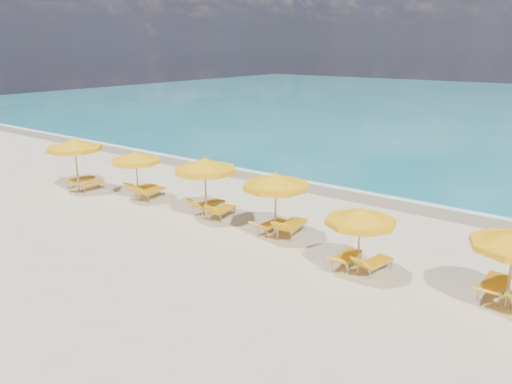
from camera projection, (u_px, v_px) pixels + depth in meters
The scene contains 21 objects.
ground_plane at pixel (232, 231), 19.20m from camera, with size 120.00×120.00×0.00m, color beige.
ocean at pixel (507, 109), 55.82m from camera, with size 120.00×80.00×0.30m, color #167780.
wet_sand_band at pixel (328, 188), 24.84m from camera, with size 120.00×2.60×0.01m, color tan.
foam_line at pixel (335, 185), 25.45m from camera, with size 120.00×1.20×0.03m, color white.
whitecap_near at pixel (320, 145), 35.65m from camera, with size 14.00×0.36×0.05m, color white.
umbrella_1 at pixel (74, 145), 23.95m from camera, with size 3.44×3.44×2.63m.
umbrella_2 at pixel (136, 158), 22.57m from camera, with size 2.62×2.62×2.29m.
umbrella_3 at pixel (205, 166), 19.98m from camera, with size 3.35×3.35×2.59m.
umbrella_4 at pixel (276, 182), 17.99m from camera, with size 2.83×2.83×2.49m.
umbrella_5 at pixel (361, 217), 15.02m from camera, with size 2.45×2.45×2.20m.
lounger_1_left at pixel (80, 182), 25.18m from camera, with size 0.88×1.87×0.77m.
lounger_1_right at pixel (90, 187), 24.43m from camera, with size 0.57×1.68×0.65m.
lounger_2_left at pixel (143, 190), 23.74m from camera, with size 0.67×1.67×0.81m.
lounger_2_right at pixel (151, 194), 23.09m from camera, with size 0.96×1.91×0.85m.
lounger_3_left at pixel (208, 207), 21.20m from camera, with size 0.75×1.84×0.86m.
lounger_3_right at pixel (222, 213), 20.53m from camera, with size 0.82×1.72×0.81m.
lounger_4_left at pixel (271, 228), 18.95m from camera, with size 0.71×1.71×0.67m.
lounger_4_right at pixel (292, 229), 18.65m from camera, with size 0.97×2.06×0.89m.
lounger_5_left at pixel (346, 261), 16.01m from camera, with size 0.73×1.78×0.72m.
lounger_5_right at pixel (374, 266), 15.62m from camera, with size 0.85×1.68×0.76m.
lounger_6_left at pixel (494, 289), 14.13m from camera, with size 0.66×1.97×0.71m.
Camera 1 is at (11.62, -13.76, 6.87)m, focal length 35.00 mm.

